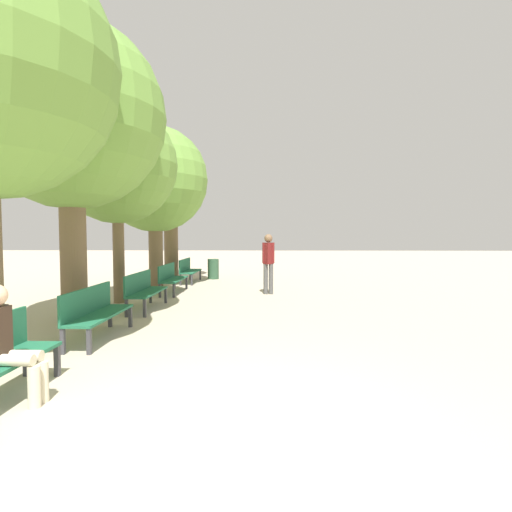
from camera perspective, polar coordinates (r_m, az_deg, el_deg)
ground_plane at (r=3.85m, az=-9.66°, el=-23.80°), size 80.00×80.00×0.00m
bench_row_1 at (r=7.21m, az=-22.04°, el=-7.11°), size 0.48×1.83×0.86m
bench_row_2 at (r=9.63m, az=-15.77°, el=-4.47°), size 0.48×1.83×0.86m
bench_row_3 at (r=12.14m, az=-12.07°, el=-2.88°), size 0.48×1.83×0.86m
bench_row_4 at (r=14.68m, az=-9.66°, el=-1.83°), size 0.48×1.83×0.86m
tree_row_1 at (r=8.83m, az=-25.03°, el=17.60°), size 3.62×3.62×5.84m
tree_row_2 at (r=10.85m, az=-19.24°, el=12.22°), size 3.00×3.00×5.01m
tree_row_3 at (r=14.04m, az=-14.25°, el=10.47°), size 3.55×3.55×5.37m
tree_row_4 at (r=16.16m, az=-12.13°, el=10.50°), size 2.67×2.67×5.29m
person_seated at (r=4.85m, az=-31.92°, el=-10.31°), size 0.58×0.33×1.24m
pedestrian_near at (r=11.61m, az=1.78°, el=-0.55°), size 0.35×0.31×1.75m
trash_bin at (r=15.73m, az=-6.13°, el=-1.86°), size 0.43×0.43×0.78m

